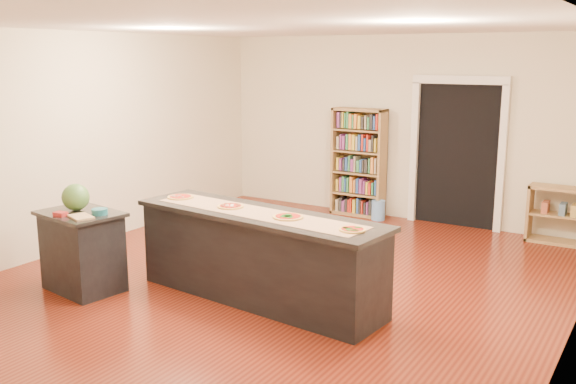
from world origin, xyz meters
The scene contains 16 objects.
room centered at (0.00, 0.00, 1.40)m, with size 6.00×7.00×2.80m.
doorway centered at (0.90, 3.46, 1.20)m, with size 1.40×0.09×2.21m.
kitchen_island centered at (0.10, -0.53, 0.47)m, with size 2.82×0.76×0.93m.
side_counter centered at (-1.68, -1.29, 0.44)m, with size 0.87×0.64×0.87m.
bookshelf centered at (-0.61, 3.30, 0.85)m, with size 0.85×0.30×1.69m, color #A3814F.
low_shelf centered at (2.37, 3.28, 0.39)m, with size 0.78×0.33×0.78m, color #A3814F.
waste_bin centered at (-0.19, 3.17, 0.15)m, with size 0.21×0.21×0.30m, color #679CE7.
kraft_paper centered at (0.09, -0.55, 0.93)m, with size 2.45×0.44×0.00m, color tan.
watermelon centered at (-1.77, -1.26, 1.01)m, with size 0.29×0.29×0.29m, color #144214.
cutting_board centered at (-1.48, -1.45, 0.87)m, with size 0.28×0.19×0.02m, color tan.
package_red centered at (-1.70, -1.52, 0.89)m, with size 0.13×0.09×0.05m, color maroon.
package_teal centered at (-1.41, -1.25, 0.90)m, with size 0.17×0.17×0.06m, color #195966.
pizza_a centered at (-1.02, -0.43, 0.94)m, with size 0.30×0.30×0.02m.
pizza_b centered at (-0.28, -0.50, 0.94)m, with size 0.26×0.26×0.02m.
pizza_c centered at (0.47, -0.56, 0.94)m, with size 0.32×0.32×0.02m.
pizza_d centered at (1.21, -0.66, 0.94)m, with size 0.26×0.26×0.02m.
Camera 1 is at (3.66, -5.75, 2.49)m, focal length 40.00 mm.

